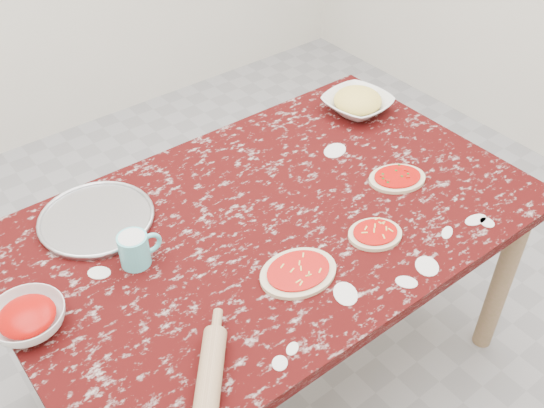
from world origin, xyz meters
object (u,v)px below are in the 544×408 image
(sauce_bowl, at_px, (28,319))
(cheese_bowl, at_px, (357,104))
(worktable, at_px, (272,236))
(pizza_tray, at_px, (97,219))
(flour_mug, at_px, (135,249))
(rolling_pin, at_px, (209,383))

(sauce_bowl, distance_m, cheese_bowl, 1.38)
(worktable, relative_size, sauce_bowl, 8.37)
(pizza_tray, relative_size, cheese_bowl, 1.41)
(sauce_bowl, xyz_separation_m, flour_mug, (0.32, 0.04, 0.02))
(flour_mug, distance_m, rolling_pin, 0.47)
(cheese_bowl, xyz_separation_m, rolling_pin, (-1.11, -0.67, -0.00))
(worktable, height_order, cheese_bowl, cheese_bowl)
(pizza_tray, height_order, rolling_pin, rolling_pin)
(worktable, bearing_deg, cheese_bowl, 24.26)
(pizza_tray, xyz_separation_m, rolling_pin, (-0.05, -0.70, 0.02))
(worktable, height_order, rolling_pin, rolling_pin)
(sauce_bowl, height_order, cheese_bowl, sauce_bowl)
(sauce_bowl, height_order, rolling_pin, sauce_bowl)
(cheese_bowl, bearing_deg, rolling_pin, -148.77)
(pizza_tray, height_order, sauce_bowl, sauce_bowl)
(worktable, xyz_separation_m, sauce_bowl, (-0.74, 0.04, 0.11))
(pizza_tray, bearing_deg, worktable, -35.55)
(rolling_pin, bearing_deg, flour_mug, 81.73)
(sauce_bowl, bearing_deg, flour_mug, 6.77)
(rolling_pin, bearing_deg, pizza_tray, 85.57)
(worktable, relative_size, flour_mug, 12.69)
(pizza_tray, bearing_deg, rolling_pin, -94.43)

